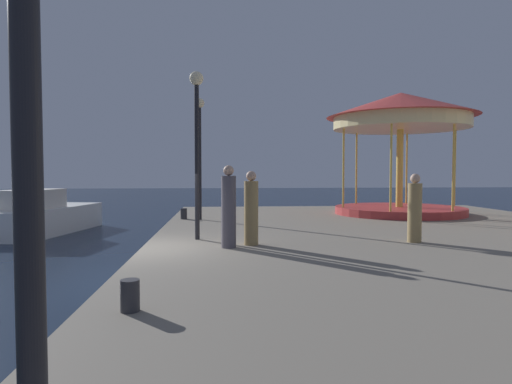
% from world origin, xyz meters
% --- Properties ---
extents(ground_plane, '(120.00, 120.00, 0.00)m').
position_xyz_m(ground_plane, '(0.00, 0.00, 0.00)').
color(ground_plane, '#162338').
extents(quay_dock, '(14.68, 23.99, 0.80)m').
position_xyz_m(quay_dock, '(7.34, 0.00, 0.40)').
color(quay_dock, gray).
rests_on(quay_dock, ground).
extents(motorboat_white, '(3.09, 6.05, 1.86)m').
position_xyz_m(motorboat_white, '(-5.41, 8.56, 0.71)').
color(motorboat_white, white).
rests_on(motorboat_white, ground).
extents(carousel, '(6.06, 6.06, 5.02)m').
position_xyz_m(carousel, '(9.25, 7.50, 4.51)').
color(carousel, '#B23333').
rests_on(carousel, quay_dock).
extents(lamp_post_mid_promenade, '(0.36, 0.36, 4.32)m').
position_xyz_m(lamp_post_mid_promenade, '(1.23, 1.20, 3.75)').
color(lamp_post_mid_promenade, black).
rests_on(lamp_post_mid_promenade, quay_dock).
extents(lamp_post_far_end, '(0.36, 0.36, 4.43)m').
position_xyz_m(lamp_post_far_end, '(1.09, 6.00, 3.82)').
color(lamp_post_far_end, black).
rests_on(lamp_post_far_end, quay_dock).
extents(bollard_center, '(0.24, 0.24, 0.40)m').
position_xyz_m(bollard_center, '(0.47, 6.25, 1.00)').
color(bollard_center, '#2D2D33').
rests_on(bollard_center, quay_dock).
extents(bollard_north, '(0.24, 0.24, 0.40)m').
position_xyz_m(bollard_north, '(0.69, -4.71, 1.00)').
color(bollard_north, '#2D2D33').
rests_on(bollard_north, quay_dock).
extents(person_by_the_water, '(0.34, 0.34, 1.71)m').
position_xyz_m(person_by_the_water, '(6.65, 0.30, 1.60)').
color(person_by_the_water, '#937A4C').
rests_on(person_by_the_water, quay_dock).
extents(person_far_corner, '(0.34, 0.34, 1.77)m').
position_xyz_m(person_far_corner, '(2.56, 0.23, 1.63)').
color(person_far_corner, '#937A4C').
rests_on(person_far_corner, quay_dock).
extents(person_mid_promenade, '(0.34, 0.34, 1.90)m').
position_xyz_m(person_mid_promenade, '(2.02, -0.11, 1.70)').
color(person_mid_promenade, '#514C56').
rests_on(person_mid_promenade, quay_dock).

